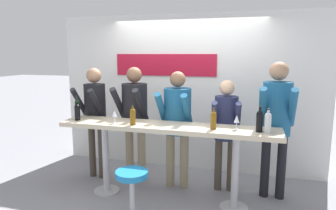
# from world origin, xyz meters

# --- Properties ---
(ground_plane) EXTENTS (40.00, 40.00, 0.00)m
(ground_plane) POSITION_xyz_m (0.00, 0.00, 0.00)
(ground_plane) COLOR gray
(back_wall) EXTENTS (4.48, 0.12, 2.60)m
(back_wall) POSITION_xyz_m (-0.00, 1.27, 1.30)
(back_wall) COLOR silver
(back_wall) RESTS_ON ground_plane
(tasting_table) EXTENTS (2.88, 0.50, 1.04)m
(tasting_table) POSITION_xyz_m (0.00, 0.00, 0.88)
(tasting_table) COLOR beige
(tasting_table) RESTS_ON ground_plane
(bar_stool) EXTENTS (0.39, 0.39, 0.63)m
(bar_stool) POSITION_xyz_m (-0.23, -0.63, 0.42)
(bar_stool) COLOR #B2B2B7
(bar_stool) RESTS_ON ground_plane
(person_far_left) EXTENTS (0.42, 0.55, 1.74)m
(person_far_left) POSITION_xyz_m (-1.28, 0.44, 1.09)
(person_far_left) COLOR #473D33
(person_far_left) RESTS_ON ground_plane
(person_left) EXTENTS (0.49, 0.59, 1.76)m
(person_left) POSITION_xyz_m (-0.64, 0.49, 1.09)
(person_left) COLOR gray
(person_left) RESTS_ON ground_plane
(person_center_left) EXTENTS (0.49, 0.58, 1.71)m
(person_center_left) POSITION_xyz_m (0.04, 0.43, 1.05)
(person_center_left) COLOR gray
(person_center_left) RESTS_ON ground_plane
(person_center) EXTENTS (0.41, 0.51, 1.59)m
(person_center) POSITION_xyz_m (0.72, 0.51, 0.99)
(person_center) COLOR #473D33
(person_center) RESTS_ON ground_plane
(person_center_right) EXTENTS (0.46, 0.58, 1.85)m
(person_center_right) POSITION_xyz_m (1.37, 0.46, 1.15)
(person_center_right) COLOR black
(person_center_right) RESTS_ON ground_plane
(wine_bottle_0) EXTENTS (0.07, 0.07, 0.31)m
(wine_bottle_0) POSITION_xyz_m (-1.38, 0.11, 1.18)
(wine_bottle_0) COLOR black
(wine_bottle_0) RESTS_ON tasting_table
(wine_bottle_1) EXTENTS (0.07, 0.07, 0.26)m
(wine_bottle_1) POSITION_xyz_m (0.61, -0.05, 1.16)
(wine_bottle_1) COLOR brown
(wine_bottle_1) RESTS_ON tasting_table
(wine_bottle_2) EXTENTS (0.07, 0.07, 0.26)m
(wine_bottle_2) POSITION_xyz_m (-0.42, -0.11, 1.16)
(wine_bottle_2) COLOR brown
(wine_bottle_2) RESTS_ON tasting_table
(wine_bottle_3) EXTENTS (0.08, 0.08, 0.27)m
(wine_bottle_3) POSITION_xyz_m (-1.27, -0.06, 1.16)
(wine_bottle_3) COLOR black
(wine_bottle_3) RESTS_ON tasting_table
(wine_bottle_4) EXTENTS (0.08, 0.08, 0.29)m
(wine_bottle_4) POSITION_xyz_m (1.24, -0.07, 1.17)
(wine_bottle_4) COLOR #B7BCC1
(wine_bottle_4) RESTS_ON tasting_table
(wine_bottle_5) EXTENTS (0.08, 0.08, 0.31)m
(wine_bottle_5) POSITION_xyz_m (1.15, -0.04, 1.18)
(wine_bottle_5) COLOR black
(wine_bottle_5) RESTS_ON tasting_table
(wine_glass_0) EXTENTS (0.07, 0.07, 0.18)m
(wine_glass_0) POSITION_xyz_m (0.89, 0.01, 1.16)
(wine_glass_0) COLOR silver
(wine_glass_0) RESTS_ON tasting_table
(wine_glass_1) EXTENTS (0.07, 0.07, 0.18)m
(wine_glass_1) POSITION_xyz_m (-0.69, -0.10, 1.16)
(wine_glass_1) COLOR silver
(wine_glass_1) RESTS_ON tasting_table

